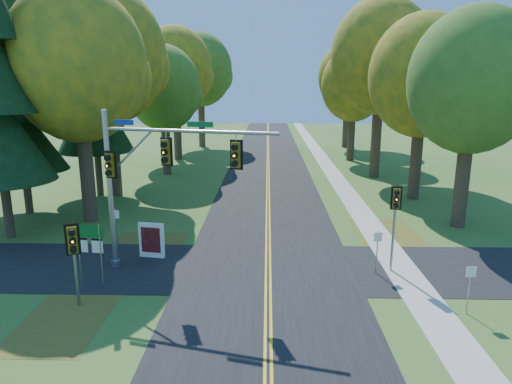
{
  "coord_description": "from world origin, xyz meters",
  "views": [
    {
      "loc": [
        -0.06,
        -18.03,
        8.5
      ],
      "look_at": [
        -0.62,
        3.98,
        3.2
      ],
      "focal_mm": 32.0,
      "sensor_mm": 36.0,
      "label": 1
    }
  ],
  "objects_px": {
    "traffic_mast": "(148,171)",
    "east_signal_pole": "(395,208)",
    "route_sign_cluster": "(89,243)",
    "info_kiosk": "(152,240)"
  },
  "relations": [
    {
      "from": "traffic_mast",
      "to": "route_sign_cluster",
      "type": "bearing_deg",
      "value": -125.16
    },
    {
      "from": "traffic_mast",
      "to": "info_kiosk",
      "type": "height_order",
      "value": "traffic_mast"
    },
    {
      "from": "traffic_mast",
      "to": "east_signal_pole",
      "type": "height_order",
      "value": "traffic_mast"
    },
    {
      "from": "traffic_mast",
      "to": "route_sign_cluster",
      "type": "height_order",
      "value": "traffic_mast"
    },
    {
      "from": "traffic_mast",
      "to": "east_signal_pole",
      "type": "distance_m",
      "value": 11.08
    },
    {
      "from": "route_sign_cluster",
      "to": "info_kiosk",
      "type": "xyz_separation_m",
      "value": [
        1.65,
        3.55,
        -1.14
      ]
    },
    {
      "from": "traffic_mast",
      "to": "east_signal_pole",
      "type": "relative_size",
      "value": 1.94
    },
    {
      "from": "east_signal_pole",
      "to": "route_sign_cluster",
      "type": "bearing_deg",
      "value": -159.84
    },
    {
      "from": "route_sign_cluster",
      "to": "info_kiosk",
      "type": "bearing_deg",
      "value": 71.63
    },
    {
      "from": "traffic_mast",
      "to": "route_sign_cluster",
      "type": "relative_size",
      "value": 2.74
    }
  ]
}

